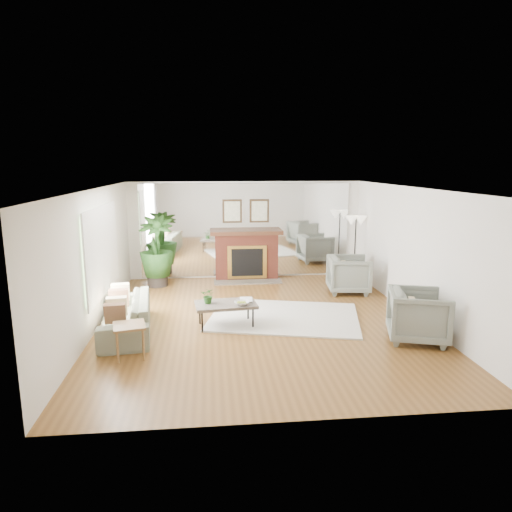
{
  "coord_description": "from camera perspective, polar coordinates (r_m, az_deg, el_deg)",
  "views": [
    {
      "loc": [
        -0.95,
        -8.23,
        2.93
      ],
      "look_at": [
        -0.03,
        0.6,
        1.14
      ],
      "focal_mm": 32.0,
      "sensor_mm": 36.0,
      "label": 1
    }
  ],
  "objects": [
    {
      "name": "armchair_back",
      "position": [
        10.78,
        11.53,
        -2.26
      ],
      "size": [
        1.04,
        1.02,
        0.85
      ],
      "primitive_type": "imported",
      "rotation": [
        0.0,
        0.0,
        1.44
      ],
      "color": "gray",
      "rests_on": "ground"
    },
    {
      "name": "tabletop_plant",
      "position": [
        8.36,
        -5.96,
        -4.94
      ],
      "size": [
        0.32,
        0.3,
        0.29
      ],
      "primitive_type": "imported",
      "rotation": [
        0.0,
        0.0,
        -0.3
      ],
      "color": "#2C561F",
      "rests_on": "coffee_table"
    },
    {
      "name": "potted_ficus",
      "position": [
        11.28,
        -12.36,
        0.86
      ],
      "size": [
        0.82,
        0.82,
        1.72
      ],
      "color": "black",
      "rests_on": "ground"
    },
    {
      "name": "fireplace",
      "position": [
        11.75,
        -1.19,
        0.26
      ],
      "size": [
        1.85,
        0.83,
        2.05
      ],
      "color": "maroon",
      "rests_on": "ground"
    },
    {
      "name": "mirror_panel",
      "position": [
        11.86,
        -1.29,
        3.26
      ],
      "size": [
        5.4,
        0.04,
        2.4
      ],
      "primitive_type": "cube",
      "color": "silver",
      "rests_on": "wall_back"
    },
    {
      "name": "armchair_front",
      "position": [
        8.19,
        19.66,
        -7.02
      ],
      "size": [
        1.19,
        1.17,
        0.87
      ],
      "primitive_type": "imported",
      "rotation": [
        0.0,
        0.0,
        1.28
      ],
      "color": "gray",
      "rests_on": "ground"
    },
    {
      "name": "side_table",
      "position": [
        7.31,
        -15.55,
        -8.89
      ],
      "size": [
        0.56,
        0.56,
        0.53
      ],
      "rotation": [
        0.0,
        0.0,
        0.21
      ],
      "color": "olive",
      "rests_on": "ground"
    },
    {
      "name": "ground",
      "position": [
        8.79,
        0.61,
        -8.07
      ],
      "size": [
        7.0,
        7.0,
        0.0
      ],
      "primitive_type": "plane",
      "color": "brown",
      "rests_on": "ground"
    },
    {
      "name": "fruit_bowl",
      "position": [
        8.26,
        -1.82,
        -5.91
      ],
      "size": [
        0.26,
        0.26,
        0.07
      ],
      "primitive_type": "imported",
      "rotation": [
        0.0,
        0.0,
        -0.0
      ],
      "color": "olive",
      "rests_on": "coffee_table"
    },
    {
      "name": "area_rug",
      "position": [
        8.97,
        3.54,
        -7.59
      ],
      "size": [
        3.22,
        2.63,
        0.03
      ],
      "primitive_type": "cube",
      "rotation": [
        0.0,
        0.0,
        -0.24
      ],
      "color": "beige",
      "rests_on": "ground"
    },
    {
      "name": "wall_left",
      "position": [
        8.65,
        -19.47,
        -0.47
      ],
      "size": [
        0.02,
        7.0,
        2.5
      ],
      "primitive_type": "cube",
      "color": "white",
      "rests_on": "ground"
    },
    {
      "name": "coffee_table",
      "position": [
        8.39,
        -3.79,
        -6.14
      ],
      "size": [
        1.16,
        0.76,
        0.44
      ],
      "rotation": [
        0.0,
        0.0,
        0.11
      ],
      "color": "#6B6255",
      "rests_on": "ground"
    },
    {
      "name": "book",
      "position": [
        8.53,
        -2.01,
        -5.5
      ],
      "size": [
        0.25,
        0.33,
        0.02
      ],
      "primitive_type": "imported",
      "rotation": [
        0.0,
        0.0,
        -0.06
      ],
      "color": "olive",
      "rests_on": "coffee_table"
    },
    {
      "name": "wall_right",
      "position": [
        9.28,
        19.3,
        0.32
      ],
      "size": [
        0.02,
        7.0,
        2.5
      ],
      "primitive_type": "cube",
      "color": "white",
      "rests_on": "ground"
    },
    {
      "name": "wall_back",
      "position": [
        11.88,
        -1.3,
        3.27
      ],
      "size": [
        6.0,
        0.02,
        2.5
      ],
      "primitive_type": "cube",
      "color": "white",
      "rests_on": "ground"
    },
    {
      "name": "floor_lamp",
      "position": [
        11.66,
        12.38,
        3.72
      ],
      "size": [
        0.54,
        0.3,
        1.67
      ],
      "color": "black",
      "rests_on": "ground"
    },
    {
      "name": "sofa",
      "position": [
        8.46,
        -15.97,
        -7.12
      ],
      "size": [
        1.06,
        2.18,
        0.61
      ],
      "primitive_type": "imported",
      "rotation": [
        0.0,
        0.0,
        -1.45
      ],
      "color": "gray",
      "rests_on": "ground"
    },
    {
      "name": "window_panel",
      "position": [
        9.0,
        -18.74,
        0.68
      ],
      "size": [
        0.04,
        2.4,
        1.5
      ],
      "primitive_type": "cube",
      "color": "#B2E09E",
      "rests_on": "wall_left"
    }
  ]
}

